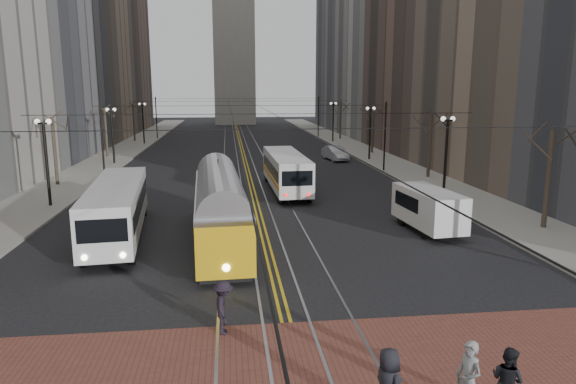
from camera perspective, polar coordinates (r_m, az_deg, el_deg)
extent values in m
plane|color=black|center=(18.79, -0.53, -13.04)|extent=(260.00, 260.00, 0.00)
cube|color=gray|center=(63.86, -18.59, 3.85)|extent=(5.00, 140.00, 0.15)
cube|color=gray|center=(64.72, 8.45, 4.42)|extent=(5.00, 140.00, 0.15)
cube|color=brown|center=(15.26, 1.19, -19.19)|extent=(25.00, 6.00, 0.01)
cube|color=gray|center=(62.52, -4.98, 4.19)|extent=(4.80, 130.00, 0.02)
cube|color=gold|center=(62.52, -4.99, 4.19)|extent=(0.42, 130.00, 0.01)
cube|color=slate|center=(67.94, -28.50, 17.86)|extent=(16.00, 20.00, 34.00)
cube|color=brown|center=(106.41, -20.47, 17.28)|extent=(16.00, 20.00, 40.00)
cube|color=brown|center=(69.30, 17.53, 18.52)|extent=(16.00, 20.00, 34.00)
cube|color=slate|center=(107.28, 8.51, 17.79)|extent=(16.00, 20.00, 40.00)
cylinder|color=black|center=(37.30, -25.21, 2.63)|extent=(0.20, 0.20, 5.60)
cylinder|color=black|center=(56.50, -18.90, 5.71)|extent=(0.20, 0.20, 5.60)
cylinder|color=black|center=(76.11, -15.79, 7.20)|extent=(0.20, 0.20, 5.60)
cylinder|color=black|center=(38.62, 17.10, 3.48)|extent=(0.20, 0.20, 5.60)
cylinder|color=black|center=(57.38, 9.08, 6.26)|extent=(0.20, 0.20, 5.60)
cylinder|color=black|center=(76.77, 5.03, 7.61)|extent=(0.20, 0.20, 5.60)
cylinder|color=#382D23|center=(45.47, -24.48, 4.08)|extent=(0.28, 0.28, 5.60)
cylinder|color=#382D23|center=(62.77, -19.56, 6.18)|extent=(0.28, 0.28, 5.60)
cylinder|color=#382D23|center=(80.38, -16.77, 7.34)|extent=(0.28, 0.28, 5.60)
cylinder|color=#382D23|center=(31.76, 26.92, 1.13)|extent=(0.28, 0.28, 5.60)
cylinder|color=#382D23|center=(46.71, 15.44, 4.85)|extent=(0.28, 0.28, 5.60)
cylinder|color=#382D23|center=(63.68, 9.37, 6.74)|extent=(0.28, 0.28, 5.60)
cylinder|color=#382D23|center=(81.09, 5.85, 7.79)|extent=(0.28, 0.28, 5.60)
cylinder|color=black|center=(62.04, -6.49, 9.66)|extent=(0.03, 120.00, 0.03)
cylinder|color=black|center=(62.13, -3.68, 9.71)|extent=(0.03, 120.00, 0.03)
cylinder|color=black|center=(48.51, -19.95, 5.40)|extent=(0.16, 0.16, 6.60)
cylinder|color=black|center=(83.87, -14.42, 7.96)|extent=(0.16, 0.16, 6.60)
cylinder|color=black|center=(49.47, 10.71, 5.99)|extent=(0.16, 0.16, 6.60)
cylinder|color=black|center=(84.43, 3.39, 8.31)|extent=(0.16, 0.16, 6.60)
cube|color=silver|center=(28.58, -18.43, -1.98)|extent=(3.55, 11.82, 2.91)
cube|color=gold|center=(26.42, -7.55, -2.42)|extent=(2.98, 12.93, 3.03)
cube|color=silver|center=(39.58, -0.24, 2.19)|extent=(2.69, 11.19, 2.90)
cube|color=silver|center=(29.39, 15.30, -2.01)|extent=(2.53, 5.46, 2.34)
imported|color=#42464A|center=(46.57, 0.57, 2.78)|extent=(2.26, 4.91, 1.63)
imported|color=#ACAFB3|center=(57.31, 5.28, 4.32)|extent=(2.40, 4.97, 1.57)
imported|color=gray|center=(13.70, 19.40, -19.05)|extent=(0.67, 0.81, 1.92)
imported|color=black|center=(14.18, 23.20, -18.71)|extent=(0.96, 1.04, 1.72)
imported|color=black|center=(16.97, -7.19, -12.59)|extent=(0.70, 1.17, 1.78)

